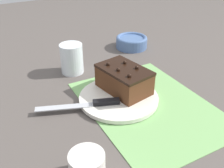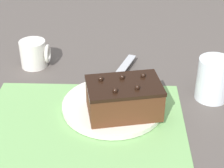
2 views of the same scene
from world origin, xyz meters
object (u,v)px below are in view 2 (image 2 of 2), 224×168
cake_plate (113,105)px  drinking_glass (213,79)px  serving_knife (112,81)px  chocolate_cake (124,98)px  coffee_mug (34,54)px

cake_plate → drinking_glass: 0.25m
serving_knife → cake_plate: bearing=-67.2°
chocolate_cake → serving_knife: bearing=104.0°
cake_plate → drinking_glass: (0.24, 0.06, 0.04)m
cake_plate → drinking_glass: size_ratio=2.25×
chocolate_cake → coffee_mug: chocolate_cake is taller
serving_knife → coffee_mug: 0.25m
cake_plate → coffee_mug: (-0.23, 0.20, 0.03)m
drinking_glass → chocolate_cake: bearing=-157.7°
coffee_mug → drinking_glass: bearing=-17.3°
cake_plate → coffee_mug: size_ratio=2.92×
chocolate_cake → drinking_glass: (0.22, 0.09, -0.00)m
drinking_glass → coffee_mug: size_ratio=1.30×
cake_plate → drinking_glass: bearing=13.1°
cake_plate → serving_knife: size_ratio=1.03×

